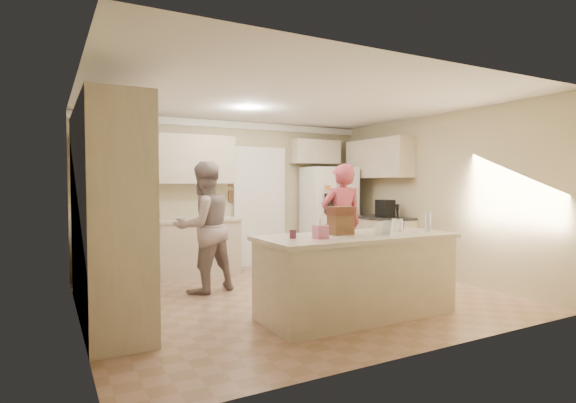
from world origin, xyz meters
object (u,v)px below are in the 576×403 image
refrigerator (329,215)px  island_base (356,277)px  utensil_crock (397,225)px  dollhouse_body (341,225)px  tissue_box (320,232)px  teen_boy (204,227)px  coffee_maker (385,208)px  teen_girl (342,223)px

refrigerator → island_base: size_ratio=0.82×
utensil_crock → dollhouse_body: 0.80m
tissue_box → teen_boy: size_ratio=0.08×
refrigerator → teen_boy: bearing=-153.9°
tissue_box → teen_boy: teen_boy is taller
coffee_maker → dollhouse_body: size_ratio=1.15×
refrigerator → island_base: refrigerator is taller
utensil_crock → tissue_box: 1.21m
teen_boy → utensil_crock: bearing=120.6°
refrigerator → coffee_maker: size_ratio=6.00×
coffee_maker → refrigerator: bearing=114.9°
teen_boy → teen_girl: teen_boy is taller
dollhouse_body → teen_boy: teen_boy is taller
coffee_maker → teen_girl: bearing=-161.2°
utensil_crock → teen_girl: teen_girl is taller
utensil_crock → dollhouse_body: size_ratio=0.58×
teen_boy → teen_girl: bearing=154.6°
island_base → dollhouse_body: (-0.15, 0.10, 0.60)m
coffee_maker → tissue_box: coffee_maker is taller
utensil_crock → refrigerator: bearing=72.2°
refrigerator → utensil_crock: bearing=-102.4°
refrigerator → dollhouse_body: refrigerator is taller
refrigerator → teen_girl: refrigerator is taller
refrigerator → teen_boy: (-2.76, -1.04, 0.00)m
teen_boy → teen_girl: 2.07m
refrigerator → island_base: bearing=-112.9°
teen_girl → coffee_maker: bearing=-151.3°
teen_boy → refrigerator: bearing=-173.7°
tissue_box → dollhouse_body: bearing=26.6°
coffee_maker → teen_girl: 1.28m
dollhouse_body → teen_girl: 1.72m
tissue_box → teen_girl: 2.12m
tissue_box → dollhouse_body: 0.45m
dollhouse_body → tissue_box: bearing=-153.4°
refrigerator → coffee_maker: refrigerator is taller
teen_girl → utensil_crock: bearing=92.0°
tissue_box → teen_boy: bearing=107.7°
island_base → coffee_maker: bearing=42.8°
refrigerator → tissue_box: refrigerator is taller
coffee_maker → utensil_crock: size_ratio=2.00×
refrigerator → dollhouse_body: bearing=-116.0°
island_base → tissue_box: 0.79m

